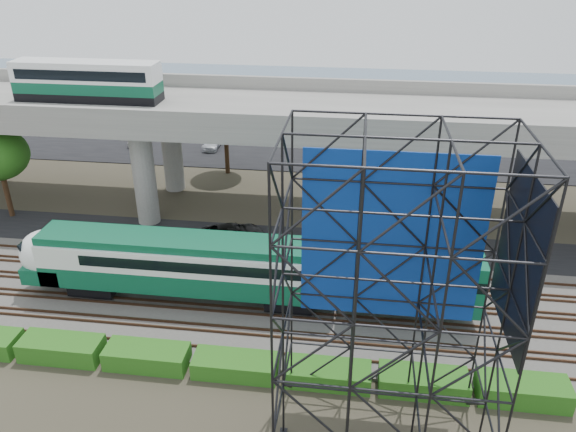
# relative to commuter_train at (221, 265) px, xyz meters

# --- Properties ---
(ground) EXTENTS (140.00, 140.00, 0.00)m
(ground) POSITION_rel_commuter_train_xyz_m (1.20, -2.00, -2.88)
(ground) COLOR #474233
(ground) RESTS_ON ground
(ballast_bed) EXTENTS (90.00, 12.00, 0.20)m
(ballast_bed) POSITION_rel_commuter_train_xyz_m (1.20, 0.00, -2.78)
(ballast_bed) COLOR slate
(ballast_bed) RESTS_ON ground
(service_road) EXTENTS (90.00, 5.00, 0.08)m
(service_road) POSITION_rel_commuter_train_xyz_m (1.20, 8.50, -2.84)
(service_road) COLOR black
(service_road) RESTS_ON ground
(parking_lot) EXTENTS (90.00, 18.00, 0.08)m
(parking_lot) POSITION_rel_commuter_train_xyz_m (1.20, 32.00, -2.84)
(parking_lot) COLOR black
(parking_lot) RESTS_ON ground
(harbor_water) EXTENTS (140.00, 40.00, 0.03)m
(harbor_water) POSITION_rel_commuter_train_xyz_m (1.20, 54.00, -2.87)
(harbor_water) COLOR slate
(harbor_water) RESTS_ON ground
(rail_tracks) EXTENTS (90.00, 9.52, 0.16)m
(rail_tracks) POSITION_rel_commuter_train_xyz_m (1.20, -0.00, -2.60)
(rail_tracks) COLOR #472D1E
(rail_tracks) RESTS_ON ballast_bed
(commuter_train) EXTENTS (29.30, 3.06, 4.30)m
(commuter_train) POSITION_rel_commuter_train_xyz_m (0.00, 0.00, 0.00)
(commuter_train) COLOR black
(commuter_train) RESTS_ON rail_tracks
(overpass) EXTENTS (80.00, 12.00, 12.40)m
(overpass) POSITION_rel_commuter_train_xyz_m (0.08, 14.00, 5.33)
(overpass) COLOR #9E9B93
(overpass) RESTS_ON ground
(scaffold_tower) EXTENTS (9.36, 6.36, 15.00)m
(scaffold_tower) POSITION_rel_commuter_train_xyz_m (9.86, -9.98, 4.59)
(scaffold_tower) COLOR black
(scaffold_tower) RESTS_ON ground
(hedge_strip) EXTENTS (34.60, 1.80, 1.20)m
(hedge_strip) POSITION_rel_commuter_train_xyz_m (2.21, -6.30, -2.32)
(hedge_strip) COLOR #205C15
(hedge_strip) RESTS_ON ground
(trees) EXTENTS (40.94, 16.94, 7.69)m
(trees) POSITION_rel_commuter_train_xyz_m (-3.47, 14.17, 2.69)
(trees) COLOR #382314
(trees) RESTS_ON ground
(suv) EXTENTS (5.28, 3.59, 1.34)m
(suv) POSITION_rel_commuter_train_xyz_m (-1.21, 8.14, -2.13)
(suv) COLOR black
(suv) RESTS_ON service_road
(parked_cars) EXTENTS (37.32, 9.55, 1.28)m
(parked_cars) POSITION_rel_commuter_train_xyz_m (2.39, 31.72, -2.20)
(parked_cars) COLOR silver
(parked_cars) RESTS_ON parking_lot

